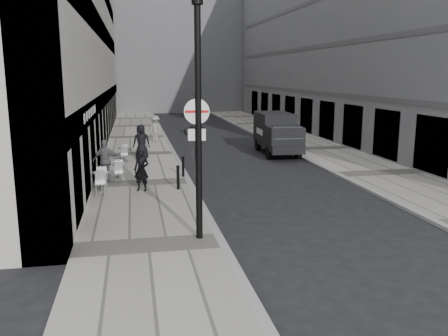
# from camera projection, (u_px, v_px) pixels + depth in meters

# --- Properties ---
(ground) EXTENTS (120.00, 120.00, 0.00)m
(ground) POSITION_uv_depth(u_px,v_px,m) (243.00, 286.00, 10.63)
(ground) COLOR black
(ground) RESTS_ON ground
(sidewalk) EXTENTS (4.00, 60.00, 0.12)m
(sidewalk) POSITION_uv_depth(u_px,v_px,m) (139.00, 154.00, 27.58)
(sidewalk) COLOR #A59F95
(sidewalk) RESTS_ON ground
(far_sidewalk) EXTENTS (4.00, 60.00, 0.12)m
(far_sidewalk) POSITION_uv_depth(u_px,v_px,m) (318.00, 149.00, 29.62)
(far_sidewalk) COLOR #A59F95
(far_sidewalk) RESTS_ON ground
(building_left) EXTENTS (4.00, 45.00, 18.00)m
(building_left) POSITION_uv_depth(u_px,v_px,m) (72.00, 7.00, 31.35)
(building_left) COLOR #BCB6AC
(building_left) RESTS_ON ground
(building_right) EXTENTS (6.00, 45.00, 20.00)m
(building_right) POSITION_uv_depth(u_px,v_px,m) (353.00, 0.00, 34.87)
(building_right) COLOR slate
(building_right) RESTS_ON ground
(building_far) EXTENTS (24.00, 16.00, 22.00)m
(building_far) POSITION_uv_depth(u_px,v_px,m) (158.00, 25.00, 62.69)
(building_far) COLOR slate
(building_far) RESTS_ON ground
(walking_man) EXTENTS (0.72, 0.62, 1.68)m
(walking_man) POSITION_uv_depth(u_px,v_px,m) (141.00, 170.00, 18.61)
(walking_man) COLOR black
(walking_man) RESTS_ON sidewalk
(sign_post) EXTENTS (0.69, 0.13, 4.02)m
(sign_post) POSITION_uv_depth(u_px,v_px,m) (197.00, 148.00, 12.88)
(sign_post) COLOR black
(sign_post) RESTS_ON sidewalk
(lamppost) EXTENTS (0.30, 0.30, 6.68)m
(lamppost) POSITION_uv_depth(u_px,v_px,m) (198.00, 106.00, 12.66)
(lamppost) COLOR black
(lamppost) RESTS_ON sidewalk
(bollard_near) EXTENTS (0.12, 0.12, 0.92)m
(bollard_near) POSITION_uv_depth(u_px,v_px,m) (178.00, 178.00, 18.94)
(bollard_near) COLOR black
(bollard_near) RESTS_ON sidewalk
(bollard_far) EXTENTS (0.12, 0.12, 0.87)m
(bollard_far) POSITION_uv_depth(u_px,v_px,m) (183.00, 167.00, 21.28)
(bollard_far) COLOR black
(bollard_far) RESTS_ON sidewalk
(panel_van) EXTENTS (2.16, 5.16, 2.38)m
(panel_van) POSITION_uv_depth(u_px,v_px,m) (277.00, 131.00, 27.89)
(panel_van) COLOR black
(panel_van) RESTS_ON ground
(cyclist) EXTENTS (1.89, 1.04, 1.93)m
(cyclist) POSITION_uv_depth(u_px,v_px,m) (195.00, 125.00, 36.79)
(cyclist) COLOR black
(cyclist) RESTS_ON ground
(pedestrian_a) EXTENTS (1.12, 0.56, 1.84)m
(pedestrian_a) POSITION_uv_depth(u_px,v_px,m) (106.00, 161.00, 20.10)
(pedestrian_a) COLOR #5E5E63
(pedestrian_a) RESTS_ON sidewalk
(pedestrian_b) EXTENTS (1.32, 1.12, 1.77)m
(pedestrian_b) POSITION_uv_depth(u_px,v_px,m) (156.00, 129.00, 32.23)
(pedestrian_b) COLOR gray
(pedestrian_b) RESTS_ON sidewalk
(pedestrian_c) EXTENTS (0.98, 0.69, 1.89)m
(pedestrian_c) POSITION_uv_depth(u_px,v_px,m) (141.00, 142.00, 25.55)
(pedestrian_c) COLOR black
(pedestrian_c) RESTS_ON sidewalk
(cafe_table_near) EXTENTS (0.64, 1.45, 0.82)m
(cafe_table_near) POSITION_uv_depth(u_px,v_px,m) (119.00, 170.00, 20.65)
(cafe_table_near) COLOR #BABABC
(cafe_table_near) RESTS_ON sidewalk
(cafe_table_mid) EXTENTS (0.71, 1.59, 0.91)m
(cafe_table_mid) POSITION_uv_depth(u_px,v_px,m) (101.00, 180.00, 18.59)
(cafe_table_mid) COLOR silver
(cafe_table_mid) RESTS_ON sidewalk
(cafe_table_far) EXTENTS (0.66, 1.50, 0.85)m
(cafe_table_far) POSITION_uv_depth(u_px,v_px,m) (124.00, 153.00, 25.01)
(cafe_table_far) COLOR #A8A8AA
(cafe_table_far) RESTS_ON sidewalk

